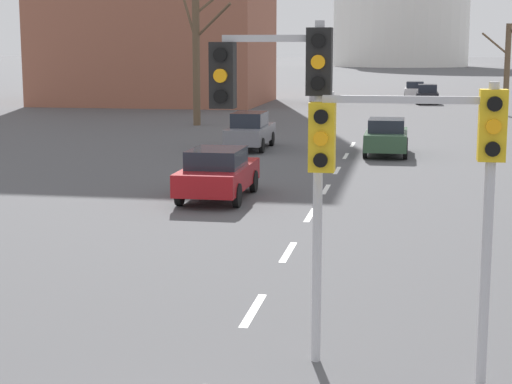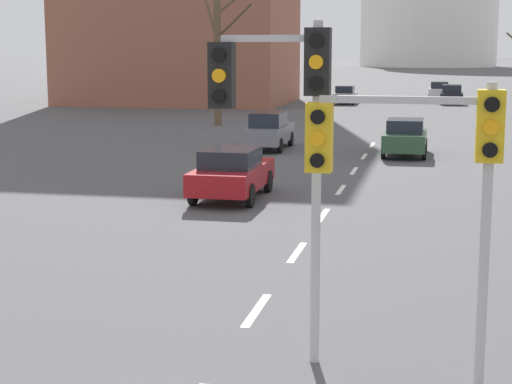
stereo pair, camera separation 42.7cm
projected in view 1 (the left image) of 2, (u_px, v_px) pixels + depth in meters
The scene contains 17 objects.
lane_stripe_1 at pixel (253, 310), 15.41m from camera, with size 0.16×2.00×0.01m, color silver.
lane_stripe_2 at pixel (288, 252), 19.77m from camera, with size 0.16×2.00×0.01m, color silver.
lane_stripe_3 at pixel (310, 215), 24.14m from camera, with size 0.16×2.00×0.01m, color silver.
lane_stripe_4 at pixel (326, 189), 28.51m from camera, with size 0.16×2.00×0.01m, color silver.
lane_stripe_5 at pixel (337, 170), 32.88m from camera, with size 0.16×2.00×0.01m, color silver.
lane_stripe_6 at pixel (346, 156), 37.24m from camera, with size 0.16×2.00×0.01m, color silver.
lane_stripe_7 at pixel (353, 144), 41.61m from camera, with size 0.16×2.00×0.01m, color silver.
traffic_signal_near_right at pixel (427, 157), 11.61m from camera, with size 2.64×0.34×4.23m.
traffic_signal_centre_tall at pixel (285, 107), 12.37m from camera, with size 1.77×0.34×5.06m.
sedan_near_left at pixel (322, 95), 71.37m from camera, with size 1.77×3.98×1.52m.
sedan_near_right at pixel (415, 90), 78.30m from camera, with size 1.88×4.25×1.58m.
sedan_mid_centre at pixel (218, 173), 26.59m from camera, with size 1.93×4.44×1.60m.
sedan_far_left at pixel (427, 94), 71.73m from camera, with size 1.87×4.38×1.61m.
sedan_far_right at pixel (250, 130), 39.62m from camera, with size 1.73×4.60×1.73m.
sedan_distant_centre at pixel (386, 136), 37.43m from camera, with size 1.87×4.36×1.61m.
bare_tree_left_near at pixel (197, 37), 51.00m from camera, with size 3.78×5.13×12.22m.
bare_tree_right_near at pixel (508, 64), 58.37m from camera, with size 4.04×2.58×7.50m.
Camera 1 is at (2.66, -7.76, 4.69)m, focal length 60.00 mm.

